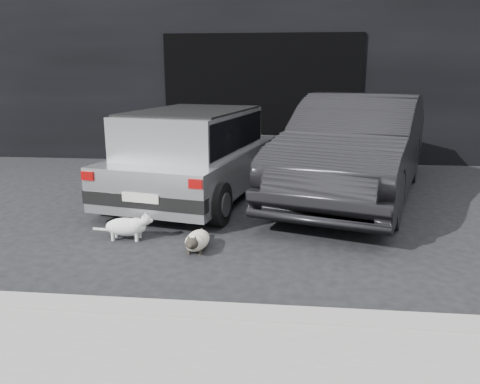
# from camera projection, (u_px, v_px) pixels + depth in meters

# --- Properties ---
(ground) EXTENTS (80.00, 80.00, 0.00)m
(ground) POSITION_uv_depth(u_px,v_px,m) (167.00, 217.00, 6.16)
(ground) COLOR black
(ground) RESTS_ON ground
(building_facade) EXTENTS (34.00, 4.00, 5.00)m
(building_facade) POSITION_uv_depth(u_px,v_px,m) (267.00, 44.00, 11.21)
(building_facade) COLOR black
(building_facade) RESTS_ON ground
(garage_opening) EXTENTS (4.00, 0.10, 2.60)m
(garage_opening) POSITION_uv_depth(u_px,v_px,m) (262.00, 100.00, 9.58)
(garage_opening) COLOR black
(garage_opening) RESTS_ON ground
(curb) EXTENTS (18.00, 0.25, 0.12)m
(curb) POSITION_uv_depth(u_px,v_px,m) (208.00, 316.00, 3.54)
(curb) COLOR gray
(curb) RESTS_ON ground
(silver_hatchback) EXTENTS (2.34, 3.85, 1.33)m
(silver_hatchback) POSITION_uv_depth(u_px,v_px,m) (196.00, 150.00, 6.98)
(silver_hatchback) COLOR #AFB1B3
(silver_hatchback) RESTS_ON ground
(second_car) EXTENTS (2.96, 4.93, 1.53)m
(second_car) POSITION_uv_depth(u_px,v_px,m) (356.00, 147.00, 6.98)
(second_car) COLOR black
(second_car) RESTS_ON ground
(cat_siamese) EXTENTS (0.26, 0.72, 0.25)m
(cat_siamese) POSITION_uv_depth(u_px,v_px,m) (197.00, 241.00, 4.97)
(cat_siamese) COLOR beige
(cat_siamese) RESTS_ON ground
(cat_white) EXTENTS (0.70, 0.24, 0.33)m
(cat_white) POSITION_uv_depth(u_px,v_px,m) (129.00, 226.00, 5.30)
(cat_white) COLOR white
(cat_white) RESTS_ON ground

